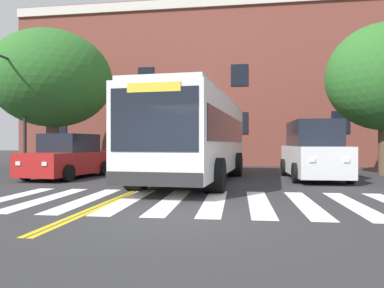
{
  "coord_description": "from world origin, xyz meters",
  "views": [
    {
      "loc": [
        1.64,
        -7.35,
        1.49
      ],
      "look_at": [
        -0.44,
        6.12,
        1.45
      ],
      "focal_mm": 35.0,
      "sensor_mm": 36.0,
      "label": 1
    }
  ],
  "objects_px": {
    "car_white_far_lane": "(313,152)",
    "street_tree_curbside_small": "(52,79)",
    "city_bus": "(197,135)",
    "traffic_light_far_corner": "(7,90)",
    "car_red_near_lane": "(68,158)"
  },
  "relations": [
    {
      "from": "city_bus",
      "to": "traffic_light_far_corner",
      "type": "relative_size",
      "value": 1.86
    },
    {
      "from": "city_bus",
      "to": "car_red_near_lane",
      "type": "distance_m",
      "value": 5.72
    },
    {
      "from": "car_red_near_lane",
      "to": "traffic_light_far_corner",
      "type": "relative_size",
      "value": 0.83
    },
    {
      "from": "car_red_near_lane",
      "to": "car_white_far_lane",
      "type": "relative_size",
      "value": 0.93
    },
    {
      "from": "city_bus",
      "to": "car_white_far_lane",
      "type": "distance_m",
      "value": 4.86
    },
    {
      "from": "city_bus",
      "to": "traffic_light_far_corner",
      "type": "height_order",
      "value": "traffic_light_far_corner"
    },
    {
      "from": "car_white_far_lane",
      "to": "street_tree_curbside_small",
      "type": "distance_m",
      "value": 13.84
    },
    {
      "from": "car_white_far_lane",
      "to": "traffic_light_far_corner",
      "type": "relative_size",
      "value": 0.89
    },
    {
      "from": "city_bus",
      "to": "street_tree_curbside_small",
      "type": "relative_size",
      "value": 1.29
    },
    {
      "from": "car_white_far_lane",
      "to": "traffic_light_far_corner",
      "type": "xyz_separation_m",
      "value": [
        -13.37,
        -0.5,
        2.75
      ]
    },
    {
      "from": "car_white_far_lane",
      "to": "traffic_light_far_corner",
      "type": "distance_m",
      "value": 13.66
    },
    {
      "from": "car_red_near_lane",
      "to": "car_white_far_lane",
      "type": "distance_m",
      "value": 10.27
    },
    {
      "from": "car_red_near_lane",
      "to": "traffic_light_far_corner",
      "type": "height_order",
      "value": "traffic_light_far_corner"
    },
    {
      "from": "city_bus",
      "to": "car_white_far_lane",
      "type": "xyz_separation_m",
      "value": [
        4.6,
        1.39,
        -0.67
      ]
    },
    {
      "from": "car_white_far_lane",
      "to": "street_tree_curbside_small",
      "type": "relative_size",
      "value": 0.62
    }
  ]
}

